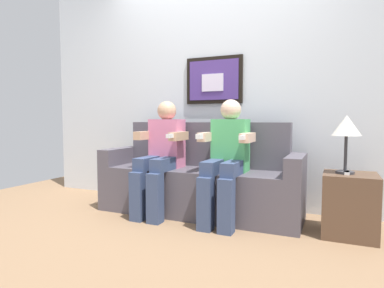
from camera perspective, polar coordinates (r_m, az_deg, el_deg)
ground_plane at (r=3.02m, az=-1.18°, el=-13.58°), size 5.68×5.68×0.00m
back_wall_assembly at (r=3.60m, az=4.01°, el=10.25°), size 4.37×0.10×2.60m
couch at (r=3.23m, az=1.27°, el=-6.67°), size 1.97×0.58×0.90m
person_on_left at (r=3.18m, az=-5.41°, el=-1.51°), size 0.46×0.56×1.11m
person_on_right at (r=2.92m, az=6.06°, el=-2.02°), size 0.46×0.56×1.11m
side_table_right at (r=2.90m, az=25.91°, el=-9.58°), size 0.40×0.40×0.50m
table_lamp at (r=2.81m, az=25.47°, el=2.52°), size 0.22×0.22×0.46m
spare_remote_on_table at (r=2.83m, az=25.51°, el=-4.57°), size 0.04×0.13×0.02m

